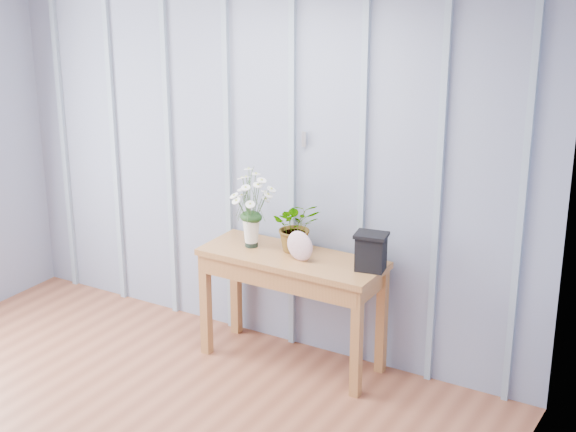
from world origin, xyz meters
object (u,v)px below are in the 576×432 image
Objects in this scene: daisy_vase at (251,198)px; felt_disc_vessel at (300,246)px; carved_box at (371,251)px; sideboard at (292,272)px.

daisy_vase is 2.70× the size of felt_disc_vessel.
felt_disc_vessel is at bearing -169.41° from carved_box.
sideboard is 5.09× the size of carved_box.
daisy_vase is at bearing 178.43° from sideboard.
sideboard is 0.54m from daisy_vase.
sideboard is at bearing 158.18° from felt_disc_vessel.
daisy_vase is 0.87m from carved_box.
sideboard is 0.58m from carved_box.
sideboard is 0.23m from felt_disc_vessel.
daisy_vase is at bearing -178.10° from carved_box.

